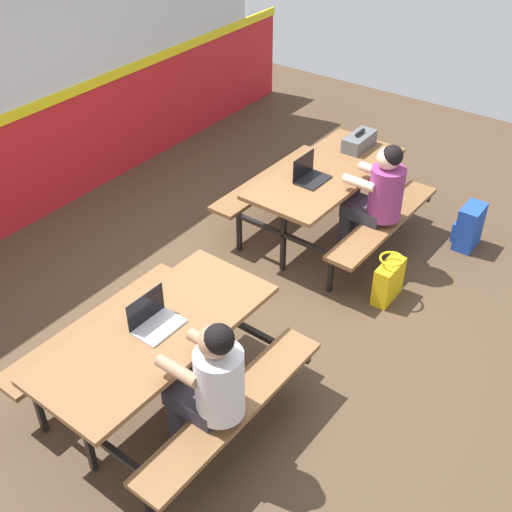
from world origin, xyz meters
The scene contains 11 objects.
ground_plane centered at (0.00, 0.00, -0.01)m, with size 10.00×10.00×0.02m, color #4C3826.
accent_backdrop centered at (0.00, 2.76, 1.25)m, with size 8.00×0.14×2.60m.
picnic_table_left centered at (-1.25, -0.03, 0.57)m, with size 1.71×1.59×0.74m.
picnic_table_right centered at (1.25, 0.18, 0.57)m, with size 1.71×1.59×0.74m.
student_nearer centered at (-1.37, -0.58, 0.71)m, with size 0.37×0.53×1.21m.
student_further centered at (1.19, -0.38, 0.71)m, with size 0.37×0.53×1.21m.
laptop_silver centered at (-1.22, 0.01, 0.79)m, with size 0.33×0.23×0.22m.
laptop_dark centered at (1.02, 0.22, 0.79)m, with size 0.33×0.23×0.22m.
toolbox_grey centered at (1.83, 0.17, 0.81)m, with size 0.40×0.18×0.18m.
backpack_dark centered at (1.94, -1.02, 0.22)m, with size 0.30×0.22×0.44m.
tote_bag_bright centered at (0.78, -0.76, 0.19)m, with size 0.34×0.21×0.43m.
Camera 1 is at (-3.36, -2.37, 3.61)m, focal length 44.99 mm.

